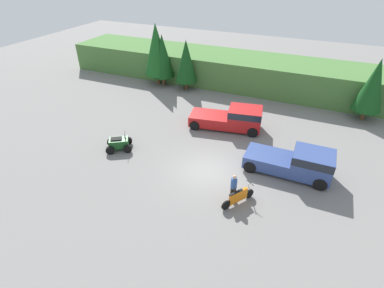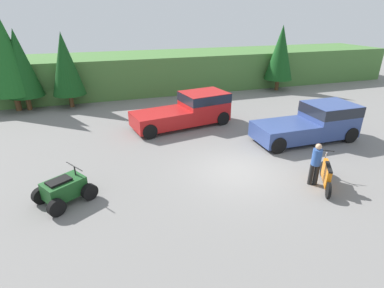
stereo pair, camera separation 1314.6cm
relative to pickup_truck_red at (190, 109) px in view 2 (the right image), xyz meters
name	(u,v)px [view 2 (the right image)]	position (x,y,z in m)	size (l,w,h in m)	color
ground_plane	(238,171)	(0.16, -6.19, -0.99)	(80.00, 80.00, 0.00)	slate
hillside_backdrop	(158,71)	(0.16, 9.81, 0.51)	(44.00, 6.00, 3.00)	#477538
tree_left	(6,55)	(-10.42, 6.36, 2.76)	(2.80, 2.80, 6.37)	brown
tree_mid_left	(20,64)	(-9.75, 6.36, 2.15)	(2.35, 2.35, 5.34)	brown
tree_mid_right	(65,64)	(-6.96, 6.14, 2.01)	(2.24, 2.24, 5.10)	brown
tree_right	(281,53)	(9.83, 6.03, 2.15)	(2.35, 2.35, 5.34)	brown
pickup_truck_red	(190,109)	(0.00, 0.00, 0.00)	(5.99, 3.09, 1.88)	red
pickup_truck_second	(315,122)	(5.52, -4.18, 0.00)	(5.41, 2.20, 1.88)	#334784
dirt_bike	(326,175)	(2.88, -8.29, -0.51)	(1.39, 2.00, 1.17)	black
quad_atv	(64,189)	(-6.69, -6.28, -0.51)	(2.27, 2.11, 1.22)	black
rider_person	(316,163)	(2.50, -8.05, -0.04)	(0.47, 0.47, 1.74)	black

